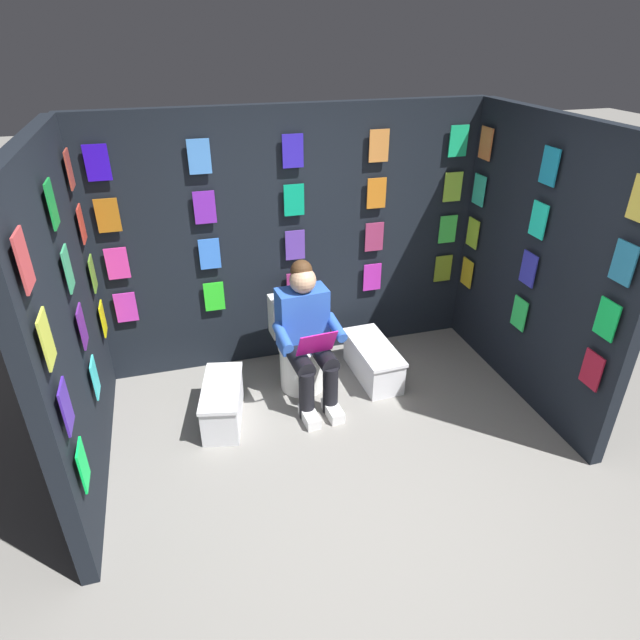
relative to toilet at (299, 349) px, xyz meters
The scene contains 8 objects.
ground_plane 1.62m from the toilet, 93.19° to the left, with size 30.00×30.00×0.00m, color gray.
display_wall_back 0.95m from the toilet, 99.67° to the right, with size 3.42×0.14×2.24m.
display_wall_left 2.04m from the toilet, 162.75° to the left, with size 0.14×2.06×2.24m.
display_wall_right 1.89m from the toilet, 19.01° to the left, with size 0.14×2.06×2.24m.
toilet is the anchor object (origin of this frame).
person_reading 0.35m from the toilet, 93.82° to the left, with size 0.55×0.71×1.19m.
comic_longbox_near 0.67m from the toilet, behind, with size 0.34×0.74×0.32m.
comic_longbox_far 0.81m from the toilet, 26.45° to the left, with size 0.42×0.70×0.33m.
Camera 1 is at (0.99, 2.21, 2.79)m, focal length 30.14 mm.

